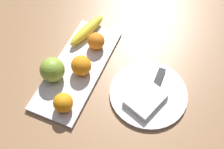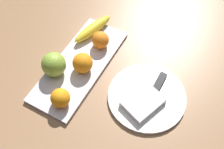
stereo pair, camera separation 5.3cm
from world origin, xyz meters
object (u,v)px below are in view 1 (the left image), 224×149
fruit_tray (78,68)px  dinner_plate (148,93)px  orange_near_banana (82,65)px  orange_near_apple (96,41)px  apple (52,70)px  knife (157,83)px  folded_napkin (146,99)px  banana (87,30)px  orange_center (63,103)px

fruit_tray → dinner_plate: (0.00, 0.26, -0.00)m
orange_near_banana → orange_near_apple: bearing=179.6°
apple → orange_near_banana: bearing=127.5°
fruit_tray → knife: knife is taller
folded_napkin → knife: size_ratio=0.66×
apple → knife: bearing=107.8°
dinner_plate → folded_napkin: (0.03, 0.00, 0.02)m
orange_near_apple → orange_near_banana: (0.11, -0.00, 0.00)m
orange_near_apple → knife: bearing=75.0°
orange_near_banana → knife: bearing=100.4°
banana → orange_near_apple: orange_near_apple is taller
folded_napkin → apple: bearing=-84.2°
orange_center → banana: bearing=-168.0°
apple → dinner_plate: apple is taller
orange_near_apple → orange_near_banana: 0.11m
apple → orange_near_banana: (-0.06, 0.08, -0.01)m
orange_near_apple → knife: orange_near_apple is taller
banana → orange_center: orange_center is taller
fruit_tray → dinner_plate: fruit_tray is taller
orange_near_banana → banana: bearing=-160.1°
apple → orange_near_banana: 0.10m
orange_near_apple → knife: (0.07, 0.25, -0.03)m
orange_near_banana → orange_center: orange_near_banana is taller
fruit_tray → orange_near_apple: size_ratio=6.75×
banana → orange_near_banana: orange_near_banana is taller
orange_near_apple → orange_near_banana: bearing=-0.4°
folded_napkin → dinner_plate: bearing=-180.0°
fruit_tray → folded_napkin: 0.26m
apple → dinner_plate: bearing=101.5°
banana → dinner_plate: bearing=78.6°
knife → orange_near_banana: bearing=-79.8°
dinner_plate → folded_napkin: folded_napkin is taller
apple → folded_napkin: (-0.03, 0.31, -0.03)m
orange_near_banana → orange_center: bearing=3.2°
orange_center → knife: bearing=128.7°
fruit_tray → orange_near_banana: (0.00, 0.02, 0.04)m
apple → orange_center: size_ratio=1.33×
orange_near_apple → knife: 0.26m
orange_near_banana → fruit_tray: bearing=-101.6°
orange_near_apple → orange_center: (0.26, 0.01, 0.00)m
fruit_tray → knife: 0.28m
orange_near_banana → folded_napkin: orange_near_banana is taller
apple → orange_near_banana: size_ratio=1.20×
fruit_tray → orange_near_banana: bearing=78.4°
fruit_tray → apple: 0.10m
apple → banana: 0.21m
fruit_tray → folded_napkin: bearing=83.0°
banana → folded_napkin: bearing=73.9°
fruit_tray → apple: size_ratio=5.02×
orange_center → folded_napkin: size_ratio=0.51×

